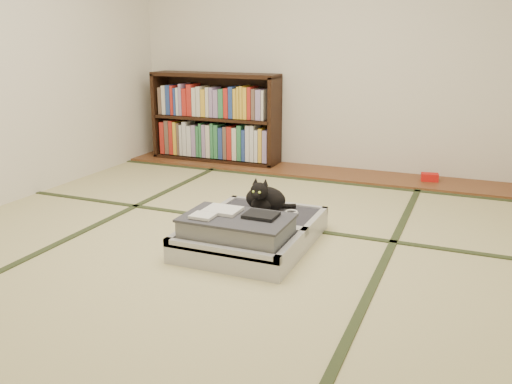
% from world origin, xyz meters
% --- Properties ---
extents(floor, '(4.50, 4.50, 0.00)m').
position_xyz_m(floor, '(0.00, 0.00, 0.00)').
color(floor, '#C2BD81').
rests_on(floor, ground).
extents(wood_strip, '(4.00, 0.50, 0.02)m').
position_xyz_m(wood_strip, '(0.00, 2.00, 0.01)').
color(wood_strip, brown).
rests_on(wood_strip, ground).
extents(red_item, '(0.16, 0.11, 0.07)m').
position_xyz_m(red_item, '(1.07, 2.03, 0.06)').
color(red_item, red).
rests_on(red_item, wood_strip).
extents(room_shell, '(4.50, 4.50, 4.50)m').
position_xyz_m(room_shell, '(0.00, 0.00, 1.46)').
color(room_shell, white).
rests_on(room_shell, ground).
extents(tatami_borders, '(4.00, 4.50, 0.01)m').
position_xyz_m(tatami_borders, '(0.00, 0.49, 0.00)').
color(tatami_borders, '#2D381E').
rests_on(tatami_borders, ground).
extents(bookcase, '(1.37, 0.31, 0.92)m').
position_xyz_m(bookcase, '(-1.13, 2.07, 0.45)').
color(bookcase, black).
rests_on(bookcase, wood_strip).
extents(suitcase, '(0.73, 0.97, 0.29)m').
position_xyz_m(suitcase, '(0.17, -0.03, 0.10)').
color(suitcase, '#B3B3B8').
rests_on(suitcase, floor).
extents(cat, '(0.32, 0.33, 0.26)m').
position_xyz_m(cat, '(0.15, 0.26, 0.24)').
color(cat, black).
rests_on(cat, suitcase).
extents(cable_coil, '(0.10, 0.10, 0.02)m').
position_xyz_m(cable_coil, '(0.33, 0.30, 0.15)').
color(cable_coil, white).
rests_on(cable_coil, suitcase).
extents(hanger, '(0.38, 0.28, 0.01)m').
position_xyz_m(hanger, '(-0.09, 0.21, 0.01)').
color(hanger, black).
rests_on(hanger, floor).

